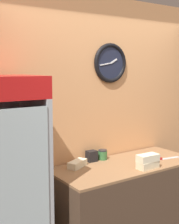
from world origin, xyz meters
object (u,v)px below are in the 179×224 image
Objects in this scene: sandwich_stack_bottom at (148,165)px; chefs_knife at (163,159)px; condiment_jar at (103,155)px; sandwich_stack_middle at (148,158)px; sandwich_flat_left at (77,164)px; napkin_dispenser at (92,156)px.

sandwich_stack_bottom is 0.40m from chefs_knife.
sandwich_stack_middle is at bearing -69.39° from condiment_jar.
sandwich_flat_left is 0.39m from condiment_jar.
sandwich_flat_left is (-0.58, 0.44, -0.08)m from sandwich_stack_middle.
sandwich_flat_left is 0.25m from napkin_dispenser.
sandwich_stack_middle is 0.90× the size of sandwich_flat_left.
sandwich_flat_left is at bearing 162.26° from chefs_knife.
sandwich_stack_middle is (0.00, 0.00, 0.07)m from sandwich_stack_bottom.
napkin_dispenser is (-0.34, 0.52, -0.05)m from sandwich_stack_middle.
sandwich_flat_left is 0.99m from chefs_knife.
sandwich_flat_left is 2.18× the size of napkin_dispenser.
chefs_knife is at bearing -33.96° from condiment_jar.
napkin_dispenser is (0.24, 0.08, 0.03)m from sandwich_flat_left.
chefs_knife is 0.68m from condiment_jar.
sandwich_stack_bottom is at bearing -37.34° from sandwich_flat_left.
sandwich_stack_middle is at bearing -37.34° from sandwich_flat_left.
sandwich_stack_middle reaches higher than napkin_dispenser.
chefs_knife is (0.37, 0.14, -0.10)m from sandwich_stack_middle.
condiment_jar is (-0.19, 0.52, 0.02)m from sandwich_stack_bottom.
chefs_knife is 2.94× the size of napkin_dispenser.
sandwich_flat_left is at bearing -168.61° from condiment_jar.
sandwich_stack_bottom is at bearing -69.39° from condiment_jar.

